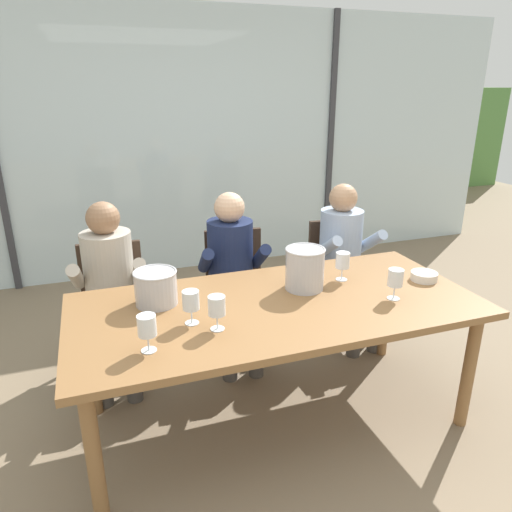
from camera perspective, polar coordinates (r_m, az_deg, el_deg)
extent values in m
plane|color=#847056|center=(3.77, -3.32, -9.81)|extent=(14.00, 14.00, 0.00)
cube|color=silver|center=(4.90, -9.13, 13.05)|extent=(7.41, 0.03, 2.60)
cube|color=#38383D|center=(5.44, 8.95, 13.72)|extent=(0.06, 0.06, 2.60)
cube|color=#568942|center=(8.52, -13.65, 12.96)|extent=(13.41, 2.40, 1.82)
cube|color=olive|center=(2.59, 2.58, -6.05)|extent=(2.21, 1.01, 0.04)
cylinder|color=olive|center=(2.31, -18.97, -22.16)|extent=(0.07, 0.07, 0.72)
cylinder|color=olive|center=(2.98, 24.32, -12.52)|extent=(0.07, 0.07, 0.72)
cylinder|color=olive|center=(2.97, -19.37, -11.84)|extent=(0.07, 0.07, 0.72)
cylinder|color=olive|center=(3.52, 15.39, -6.26)|extent=(0.07, 0.07, 0.72)
cube|color=#332319|center=(3.30, -16.79, -6.65)|extent=(0.47, 0.47, 0.03)
cube|color=#332319|center=(3.40, -17.09, -1.81)|extent=(0.42, 0.07, 0.42)
cylinder|color=#332319|center=(3.26, -19.86, -11.93)|extent=(0.04, 0.04, 0.43)
cylinder|color=#332319|center=(3.23, -13.04, -11.42)|extent=(0.04, 0.04, 0.43)
cylinder|color=#332319|center=(3.59, -19.43, -8.79)|extent=(0.04, 0.04, 0.43)
cylinder|color=#332319|center=(3.57, -13.30, -8.30)|extent=(0.04, 0.04, 0.43)
cube|color=#332319|center=(3.44, -2.19, -4.66)|extent=(0.49, 0.49, 0.03)
cube|color=#332319|center=(3.54, -2.79, -0.05)|extent=(0.42, 0.09, 0.42)
cylinder|color=#332319|center=(3.35, -4.83, -9.76)|extent=(0.04, 0.04, 0.43)
cylinder|color=#332319|center=(3.41, 1.60, -9.14)|extent=(0.04, 0.04, 0.43)
cylinder|color=#332319|center=(3.68, -5.58, -6.87)|extent=(0.04, 0.04, 0.43)
cylinder|color=#332319|center=(3.73, 0.25, -6.36)|extent=(0.04, 0.04, 0.43)
cube|color=#332319|center=(3.74, 10.36, -2.85)|extent=(0.47, 0.47, 0.03)
cube|color=#332319|center=(3.84, 9.34, 1.33)|extent=(0.42, 0.07, 0.42)
cylinder|color=#332319|center=(3.61, 8.63, -7.60)|extent=(0.04, 0.04, 0.43)
cylinder|color=#332319|center=(3.77, 14.00, -6.78)|extent=(0.04, 0.04, 0.43)
cylinder|color=#332319|center=(3.92, 6.48, -5.14)|extent=(0.04, 0.04, 0.43)
cylinder|color=#332319|center=(4.07, 11.50, -4.50)|extent=(0.04, 0.04, 0.43)
cylinder|color=#B7AD9E|center=(3.22, -17.35, -1.72)|extent=(0.34, 0.34, 0.52)
sphere|color=#936B4C|center=(3.11, -18.01, 4.37)|extent=(0.21, 0.21, 0.21)
cube|color=#47423D|center=(3.14, -18.53, -7.58)|extent=(0.15, 0.41, 0.13)
cube|color=#47423D|center=(3.14, -15.23, -7.29)|extent=(0.15, 0.41, 0.13)
cylinder|color=#47423D|center=(3.09, -18.12, -13.31)|extent=(0.10, 0.10, 0.45)
cylinder|color=#47423D|center=(3.08, -14.70, -13.02)|extent=(0.10, 0.10, 0.45)
cylinder|color=#B7AD9E|center=(3.11, -20.89, -2.38)|extent=(0.10, 0.33, 0.26)
cylinder|color=#B7AD9E|center=(3.09, -13.90, -1.73)|extent=(0.10, 0.33, 0.26)
cylinder|color=#192347|center=(3.33, -3.12, -0.06)|extent=(0.35, 0.35, 0.52)
sphere|color=#DBAD89|center=(3.23, -3.23, 5.87)|extent=(0.21, 0.21, 0.21)
cube|color=#47423D|center=(3.24, -3.94, -5.70)|extent=(0.17, 0.41, 0.13)
cube|color=#47423D|center=(3.27, -0.82, -5.39)|extent=(0.17, 0.41, 0.13)
cylinder|color=#47423D|center=(3.18, -3.21, -11.21)|extent=(0.10, 0.10, 0.45)
cylinder|color=#47423D|center=(3.21, 0.01, -10.84)|extent=(0.10, 0.10, 0.45)
cylinder|color=#192347|center=(3.18, -6.09, -0.61)|extent=(0.11, 0.33, 0.26)
cylinder|color=#192347|center=(3.25, 0.56, -0.06)|extent=(0.11, 0.33, 0.26)
cylinder|color=#9EB2D1|center=(3.66, 10.16, 1.50)|extent=(0.34, 0.34, 0.52)
sphere|color=tan|center=(3.56, 10.50, 6.91)|extent=(0.21, 0.21, 0.21)
cube|color=#47423D|center=(3.55, 10.36, -3.61)|extent=(0.15, 0.41, 0.13)
cube|color=#47423D|center=(3.64, 12.77, -3.15)|extent=(0.15, 0.41, 0.13)
cylinder|color=#47423D|center=(3.50, 11.86, -8.49)|extent=(0.10, 0.10, 0.45)
cylinder|color=#47423D|center=(3.60, 14.27, -7.89)|extent=(0.10, 0.10, 0.45)
cylinder|color=#9EB2D1|center=(3.46, 8.55, 0.96)|extent=(0.10, 0.33, 0.26)
cylinder|color=#9EB2D1|center=(3.66, 13.70, 1.67)|extent=(0.10, 0.33, 0.26)
cylinder|color=#B7B7BC|center=(2.58, -11.99, -3.81)|extent=(0.23, 0.23, 0.18)
torus|color=silver|center=(2.55, -12.14, -1.94)|extent=(0.23, 0.23, 0.01)
cylinder|color=#B7B7BC|center=(2.72, 5.91, -1.58)|extent=(0.22, 0.22, 0.24)
torus|color=silver|center=(2.68, 6.00, 0.80)|extent=(0.23, 0.23, 0.01)
cylinder|color=silver|center=(3.03, 19.69, -2.34)|extent=(0.16, 0.16, 0.05)
cylinder|color=silver|center=(2.32, -4.68, -8.75)|extent=(0.07, 0.07, 0.00)
cylinder|color=silver|center=(2.30, -4.71, -7.89)|extent=(0.01, 0.01, 0.07)
cylinder|color=silver|center=(2.26, -4.77, -5.98)|extent=(0.08, 0.08, 0.09)
cylinder|color=#E0D184|center=(2.27, -4.75, -6.59)|extent=(0.07, 0.07, 0.04)
cylinder|color=silver|center=(2.73, 16.26, -4.93)|extent=(0.07, 0.07, 0.00)
cylinder|color=silver|center=(2.71, 16.34, -4.17)|extent=(0.01, 0.01, 0.07)
cylinder|color=silver|center=(2.68, 16.51, -2.51)|extent=(0.08, 0.08, 0.09)
cylinder|color=#560C1E|center=(2.69, 16.46, -3.03)|extent=(0.07, 0.07, 0.04)
cylinder|color=silver|center=(2.91, 10.28, -2.79)|extent=(0.07, 0.07, 0.00)
cylinder|color=silver|center=(2.90, 10.33, -2.07)|extent=(0.01, 0.01, 0.07)
cylinder|color=silver|center=(2.87, 10.43, -0.50)|extent=(0.08, 0.08, 0.09)
cylinder|color=silver|center=(2.38, -7.74, -8.01)|extent=(0.07, 0.07, 0.00)
cylinder|color=silver|center=(2.37, -7.78, -7.16)|extent=(0.01, 0.01, 0.07)
cylinder|color=silver|center=(2.33, -7.88, -5.30)|extent=(0.08, 0.08, 0.09)
cylinder|color=#E0D184|center=(2.34, -7.85, -5.89)|extent=(0.07, 0.07, 0.04)
cylinder|color=silver|center=(2.19, -12.80, -11.05)|extent=(0.07, 0.07, 0.00)
cylinder|color=silver|center=(2.17, -12.88, -10.15)|extent=(0.01, 0.01, 0.07)
cylinder|color=silver|center=(2.13, -13.05, -8.17)|extent=(0.08, 0.08, 0.09)
cylinder|color=maroon|center=(2.14, -13.00, -8.80)|extent=(0.07, 0.07, 0.04)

